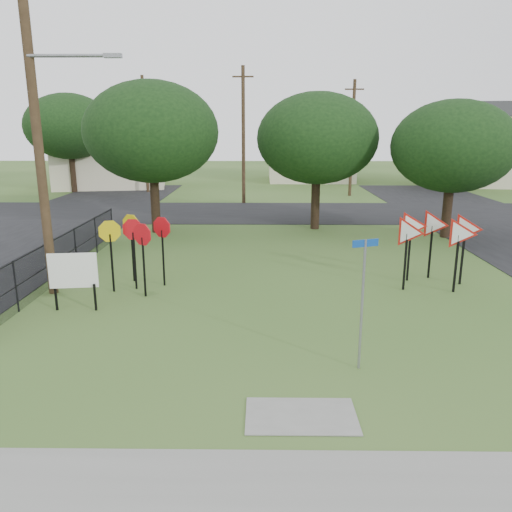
{
  "coord_description": "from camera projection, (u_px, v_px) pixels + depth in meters",
  "views": [
    {
      "loc": [
        -0.71,
        -10.39,
        5.04
      ],
      "look_at": [
        -0.88,
        3.0,
        1.6
      ],
      "focal_mm": 35.0,
      "sensor_mm": 36.0,
      "label": 1
    }
  ],
  "objects": [
    {
      "name": "street_name_sign",
      "position": [
        363.0,
        296.0,
        10.39
      ],
      "size": [
        0.56,
        0.21,
        2.85
      ],
      "color": "gray",
      "rests_on": "ground"
    },
    {
      "name": "tree_near_left",
      "position": [
        152.0,
        132.0,
        23.73
      ],
      "size": [
        6.4,
        6.4,
        7.27
      ],
      "color": "#2E2014",
      "rests_on": "ground"
    },
    {
      "name": "info_board",
      "position": [
        73.0,
        273.0,
        13.96
      ],
      "size": [
        1.34,
        0.2,
        1.68
      ],
      "color": "black",
      "rests_on": "ground"
    },
    {
      "name": "ground",
      "position": [
        293.0,
        357.0,
        11.31
      ],
      "size": [
        140.0,
        140.0,
        0.0
      ],
      "primitive_type": "plane",
      "color": "#375B22"
    },
    {
      "name": "far_pole_b",
      "position": [
        352.0,
        138.0,
        37.27
      ],
      "size": [
        1.4,
        0.24,
        8.5
      ],
      "color": "#463320",
      "rests_on": "ground"
    },
    {
      "name": "sidewalk",
      "position": [
        310.0,
        485.0,
        7.24
      ],
      "size": [
        30.0,
        1.6,
        0.02
      ],
      "primitive_type": "cube",
      "color": "gray",
      "rests_on": "ground"
    },
    {
      "name": "house_left",
      "position": [
        110.0,
        145.0,
        43.5
      ],
      "size": [
        10.58,
        8.88,
        7.2
      ],
      "color": "beige",
      "rests_on": "ground"
    },
    {
      "name": "far_pole_c",
      "position": [
        145.0,
        134.0,
        39.34
      ],
      "size": [
        1.4,
        0.24,
        9.0
      ],
      "color": "#463320",
      "rests_on": "ground"
    },
    {
      "name": "house_mid",
      "position": [
        310.0,
        148.0,
        49.21
      ],
      "size": [
        8.4,
        8.4,
        6.2
      ],
      "color": "beige",
      "rests_on": "ground"
    },
    {
      "name": "tree_far_right",
      "position": [
        441.0,
        134.0,
        41.0
      ],
      "size": [
        6.0,
        6.0,
        6.8
      ],
      "color": "#2E2014",
      "rests_on": "ground"
    },
    {
      "name": "utility_pole_main",
      "position": [
        38.0,
        122.0,
        14.45
      ],
      "size": [
        3.55,
        0.33,
        10.0
      ],
      "color": "#463320",
      "rests_on": "ground"
    },
    {
      "name": "far_pole_a",
      "position": [
        243.0,
        135.0,
        33.43
      ],
      "size": [
        1.4,
        0.24,
        9.0
      ],
      "color": "#463320",
      "rests_on": "ground"
    },
    {
      "name": "curb_pad",
      "position": [
        301.0,
        416.0,
        8.98
      ],
      "size": [
        2.0,
        1.2,
        0.02
      ],
      "primitive_type": "cube",
      "color": "gray",
      "rests_on": "ground"
    },
    {
      "name": "tree_far_left",
      "position": [
        69.0,
        126.0,
        39.27
      ],
      "size": [
        6.8,
        6.8,
        7.73
      ],
      "color": "#2E2014",
      "rests_on": "ground"
    },
    {
      "name": "fence_run",
      "position": [
        63.0,
        255.0,
        17.26
      ],
      "size": [
        0.05,
        11.55,
        1.5
      ],
      "color": "black",
      "rests_on": "ground"
    },
    {
      "name": "yield_sign_cluster",
      "position": [
        435.0,
        232.0,
        16.12
      ],
      "size": [
        3.0,
        2.01,
        2.42
      ],
      "color": "black",
      "rests_on": "ground"
    },
    {
      "name": "tree_near_mid",
      "position": [
        317.0,
        139.0,
        24.68
      ],
      "size": [
        6.0,
        6.0,
        6.8
      ],
      "color": "#2E2014",
      "rests_on": "ground"
    },
    {
      "name": "house_right",
      "position": [
        469.0,
        144.0,
        45.04
      ],
      "size": [
        8.3,
        8.3,
        7.2
      ],
      "color": "beige",
      "rests_on": "ground"
    },
    {
      "name": "stop_sign_cluster",
      "position": [
        136.0,
        236.0,
        15.75
      ],
      "size": [
        2.15,
        1.95,
        2.31
      ],
      "color": "black",
      "rests_on": "ground"
    },
    {
      "name": "tree_near_right",
      "position": [
        453.0,
        147.0,
        22.75
      ],
      "size": [
        5.6,
        5.6,
        6.33
      ],
      "color": "#2E2014",
      "rests_on": "ground"
    },
    {
      "name": "street_far",
      "position": [
        274.0,
        212.0,
        30.67
      ],
      "size": [
        60.0,
        8.0,
        0.02
      ],
      "primitive_type": "cube",
      "color": "black",
      "rests_on": "ground"
    }
  ]
}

